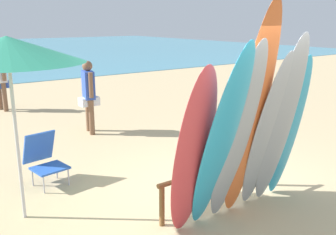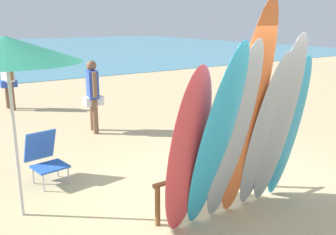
# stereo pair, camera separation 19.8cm
# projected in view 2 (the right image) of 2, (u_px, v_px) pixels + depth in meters

# --- Properties ---
(ground) EXTENTS (60.00, 60.00, 0.00)m
(ground) POSITION_uv_depth(u_px,v_px,m) (9.00, 80.00, 16.67)
(ground) COLOR tan
(surfboard_rack) EXTENTS (2.21, 0.07, 0.59)m
(surfboard_rack) POSITION_uv_depth(u_px,v_px,m) (220.00, 175.00, 5.29)
(surfboard_rack) COLOR brown
(surfboard_rack) RESTS_ON ground
(surfboard_red_0) EXTENTS (0.58, 0.55, 2.13)m
(surfboard_red_0) POSITION_uv_depth(u_px,v_px,m) (188.00, 155.00, 4.31)
(surfboard_red_0) COLOR #D13D42
(surfboard_red_0) RESTS_ON ground
(surfboard_teal_1) EXTENTS (0.59, 0.85, 2.38)m
(surfboard_teal_1) POSITION_uv_depth(u_px,v_px,m) (216.00, 142.00, 4.35)
(surfboard_teal_1) COLOR #289EC6
(surfboard_teal_1) RESTS_ON ground
(surfboard_grey_2) EXTENTS (0.61, 0.73, 2.38)m
(surfboard_grey_2) POSITION_uv_depth(u_px,v_px,m) (233.00, 136.00, 4.57)
(surfboard_grey_2) COLOR #999EA3
(surfboard_grey_2) RESTS_ON ground
(surfboard_orange_3) EXTENTS (0.57, 0.65, 2.83)m
(surfboard_orange_3) POSITION_uv_depth(u_px,v_px,m) (248.00, 115.00, 4.65)
(surfboard_orange_3) COLOR orange
(surfboard_orange_3) RESTS_ON ground
(surfboard_grey_4) EXTENTS (0.59, 0.68, 2.22)m
(surfboard_grey_4) POSITION_uv_depth(u_px,v_px,m) (264.00, 134.00, 4.95)
(surfboard_grey_4) COLOR #999EA3
(surfboard_grey_4) RESTS_ON ground
(surfboard_grey_5) EXTENTS (0.53, 0.66, 2.44)m
(surfboard_grey_5) POSITION_uv_depth(u_px,v_px,m) (279.00, 124.00, 5.01)
(surfboard_grey_5) COLOR #999EA3
(surfboard_grey_5) RESTS_ON ground
(surfboard_teal_6) EXTENTS (0.49, 0.54, 2.14)m
(surfboard_teal_6) POSITION_uv_depth(u_px,v_px,m) (288.00, 129.00, 5.29)
(surfboard_teal_6) COLOR #289EC6
(surfboard_teal_6) RESTS_ON ground
(beachgoer_near_rack) EXTENTS (0.44, 0.63, 1.68)m
(beachgoer_near_rack) POSITION_uv_depth(u_px,v_px,m) (93.00, 92.00, 8.65)
(beachgoer_near_rack) COLOR brown
(beachgoer_near_rack) RESTS_ON ground
(beachgoer_midbeach) EXTENTS (0.45, 0.64, 1.71)m
(beachgoer_midbeach) POSITION_uv_depth(u_px,v_px,m) (8.00, 76.00, 10.91)
(beachgoer_midbeach) COLOR brown
(beachgoer_midbeach) RESTS_ON ground
(beach_chair_red) EXTENTS (0.60, 0.73, 0.83)m
(beach_chair_red) POSITION_uv_depth(u_px,v_px,m) (45.00, 156.00, 6.08)
(beach_chair_red) COLOR #B7B7BC
(beach_chair_red) RESTS_ON ground
(beach_umbrella) EXTENTS (1.85, 1.85, 2.38)m
(beach_umbrella) POSITION_uv_depth(u_px,v_px,m) (6.00, 50.00, 4.54)
(beach_umbrella) COLOR silver
(beach_umbrella) RESTS_ON ground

